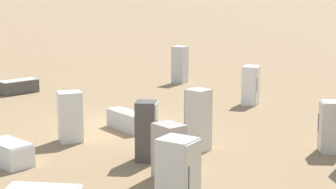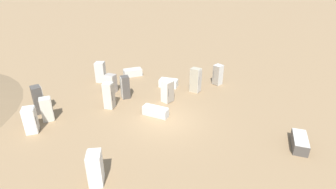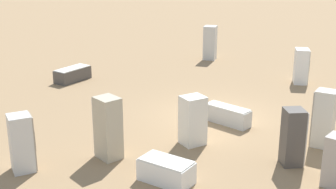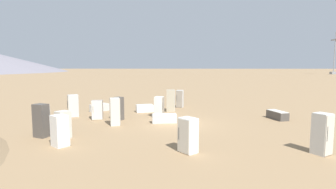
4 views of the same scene
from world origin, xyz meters
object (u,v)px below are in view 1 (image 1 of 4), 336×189
Objects in this scene: discarded_fridge_5 at (18,87)px; discarded_fridge_7 at (70,117)px; discarded_fridge_2 at (180,65)px; discarded_fridge_1 at (9,153)px; discarded_fridge_13 at (198,120)px; discarded_fridge_4 at (126,120)px; discarded_fridge_9 at (251,85)px; discarded_fridge_0 at (331,127)px; discarded_fridge_11 at (178,178)px; discarded_fridge_12 at (147,131)px; discarded_fridge_14 at (170,151)px.

discarded_fridge_5 is 9.15m from discarded_fridge_7.
discarded_fridge_2 is 0.98× the size of discarded_fridge_5.
discarded_fridge_1 is 0.87× the size of discarded_fridge_13.
discarded_fridge_9 reaches higher than discarded_fridge_4.
discarded_fridge_7 is 4.19m from discarded_fridge_13.
discarded_fridge_9 is at bearing 15.07° from discarded_fridge_0.
discarded_fridge_9 reaches higher than discarded_fridge_5.
discarded_fridge_13 is at bearing -155.64° from discarded_fridge_11.
discarded_fridge_0 reaches higher than discarded_fridge_1.
discarded_fridge_12 reaches higher than discarded_fridge_4.
discarded_fridge_11 is at bearing 4.84° from discarded_fridge_9.
discarded_fridge_1 is 4.69m from discarded_fridge_14.
discarded_fridge_12 is 1.19× the size of discarded_fridge_14.
discarded_fridge_1 is at bearing -138.23° from discarded_fridge_7.
discarded_fridge_4 is 3.68m from discarded_fridge_12.
discarded_fridge_11 is (-0.07, -16.07, 0.57)m from discarded_fridge_5.
discarded_fridge_2 is 17.30m from discarded_fridge_11.
discarded_fridge_11 reaches higher than discarded_fridge_1.
discarded_fridge_7 is 0.86× the size of discarded_fridge_13.
discarded_fridge_14 is (3.50, -3.11, 0.40)m from discarded_fridge_1.
discarded_fridge_4 is at bearing -73.38° from discarded_fridge_2.
discarded_fridge_5 is 1.18× the size of discarded_fridge_9.
discarded_fridge_14 is (0.91, -13.75, 0.41)m from discarded_fridge_5.
discarded_fridge_4 reaches higher than discarded_fridge_5.
discarded_fridge_14 is at bearing 0.03° from discarded_fridge_9.
discarded_fridge_13 is at bearing -0.54° from discarded_fridge_9.
discarded_fridge_9 reaches higher than discarded_fridge_0.
discarded_fridge_14 is (-7.35, -6.78, -0.09)m from discarded_fridge_9.
discarded_fridge_13 is at bearing -83.61° from discarded_fridge_4.
discarded_fridge_9 is (8.26, -6.97, 0.50)m from discarded_fridge_5.
discarded_fridge_1 is (-8.91, 3.23, -0.45)m from discarded_fridge_0.
discarded_fridge_7 is 1.12× the size of discarded_fridge_14.
discarded_fridge_5 is (-1.87, 8.55, -0.01)m from discarded_fridge_4.
discarded_fridge_2 is 1.10× the size of discarded_fridge_12.
discarded_fridge_2 reaches higher than discarded_fridge_12.
discarded_fridge_2 is 14.79m from discarded_fridge_14.
discarded_fridge_11 is at bearing -80.05° from discarded_fridge_7.
discarded_fridge_12 is at bearing -57.65° from discarded_fridge_7.
discarded_fridge_0 reaches higher than discarded_fridge_5.
discarded_fridge_0 is at bearing -51.39° from discarded_fridge_13.
discarded_fridge_7 reaches higher than discarded_fridge_1.
discarded_fridge_1 is 10.95m from discarded_fridge_5.
discarded_fridge_12 is at bearing -40.00° from discarded_fridge_1.
discarded_fridge_0 is at bearing -27.59° from discarded_fridge_7.
discarded_fridge_2 reaches higher than discarded_fridge_7.
discarded_fridge_9 is 10.00m from discarded_fridge_14.
discarded_fridge_1 is 0.94× the size of discarded_fridge_11.
discarded_fridge_9 is at bearing 22.03° from discarded_fridge_7.
discarded_fridge_0 is 0.96× the size of discarded_fridge_7.
discarded_fridge_2 is 1.16× the size of discarded_fridge_9.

